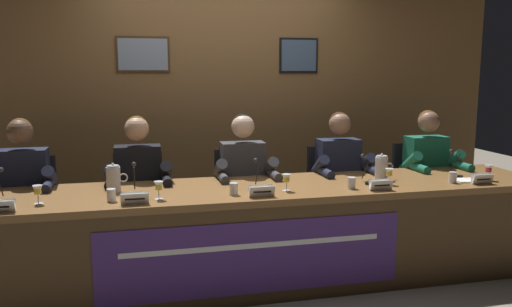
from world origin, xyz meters
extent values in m
plane|color=gray|center=(0.00, 0.00, 0.00)|extent=(12.00, 12.00, 0.00)
cube|color=brown|center=(0.00, 1.46, 1.30)|extent=(5.77, 0.12, 2.60)
cube|color=#4C3319|center=(-0.77, 1.39, 1.74)|extent=(0.50, 0.02, 0.33)
cube|color=#8C99AD|center=(-0.77, 1.38, 1.74)|extent=(0.46, 0.01, 0.29)
cube|color=black|center=(0.77, 1.39, 1.74)|extent=(0.40, 0.02, 0.35)
cube|color=slate|center=(0.77, 1.38, 1.74)|extent=(0.36, 0.01, 0.31)
cube|color=brown|center=(0.00, 0.00, 0.71)|extent=(4.57, 0.85, 0.05)
cube|color=#4C341B|center=(0.00, -0.40, 0.34)|extent=(4.51, 0.04, 0.69)
cube|color=#4C341B|center=(2.23, 0.00, 0.34)|extent=(0.08, 0.77, 0.69)
cube|color=#4C2D7A|center=(-0.11, -0.43, 0.34)|extent=(2.09, 0.01, 0.50)
cube|color=white|center=(-0.11, -0.43, 0.43)|extent=(1.78, 0.00, 0.04)
cylinder|color=black|center=(-1.71, 0.52, 0.01)|extent=(0.44, 0.44, 0.02)
cylinder|color=black|center=(-1.71, 0.52, 0.23)|extent=(0.05, 0.05, 0.42)
cube|color=#232328|center=(-1.71, 0.52, 0.46)|extent=(0.44, 0.44, 0.03)
cube|color=#232328|center=(-1.71, 0.72, 0.70)|extent=(0.40, 0.05, 0.44)
cylinder|color=black|center=(-1.81, 0.17, 0.24)|extent=(0.10, 0.10, 0.48)
cylinder|color=black|center=(-1.61, 0.17, 0.24)|extent=(0.10, 0.10, 0.48)
cylinder|color=black|center=(-1.81, 0.32, 0.53)|extent=(0.13, 0.34, 0.13)
cylinder|color=black|center=(-1.61, 0.32, 0.53)|extent=(0.13, 0.34, 0.13)
cube|color=#1E2338|center=(-1.71, 0.49, 0.77)|extent=(0.36, 0.20, 0.48)
sphere|color=brown|center=(-1.71, 0.47, 1.14)|extent=(0.19, 0.19, 0.19)
sphere|color=#593819|center=(-1.71, 0.49, 1.16)|extent=(0.17, 0.17, 0.17)
cylinder|color=#1E2338|center=(-1.50, 0.39, 0.79)|extent=(0.09, 0.30, 0.25)
cylinder|color=#1E2338|center=(-1.50, 0.23, 0.77)|extent=(0.07, 0.24, 0.07)
cylinder|color=white|center=(-1.49, -0.17, 0.74)|extent=(0.06, 0.06, 0.00)
cylinder|color=white|center=(-1.49, -0.17, 0.77)|extent=(0.01, 0.01, 0.05)
cone|color=white|center=(-1.49, -0.17, 0.83)|extent=(0.06, 0.06, 0.06)
cylinder|color=yellow|center=(-1.49, -0.17, 0.82)|extent=(0.04, 0.04, 0.04)
cylinder|color=black|center=(-1.75, -0.04, 0.85)|extent=(0.01, 0.13, 0.18)
sphere|color=#2D2D2D|center=(-1.75, 0.03, 0.94)|extent=(0.03, 0.03, 0.03)
cylinder|color=black|center=(-0.85, 0.52, 0.01)|extent=(0.44, 0.44, 0.02)
cylinder|color=black|center=(-0.85, 0.52, 0.23)|extent=(0.05, 0.05, 0.42)
cube|color=#232328|center=(-0.85, 0.52, 0.46)|extent=(0.44, 0.44, 0.03)
cube|color=#232328|center=(-0.85, 0.72, 0.70)|extent=(0.40, 0.05, 0.44)
cylinder|color=black|center=(-0.95, 0.17, 0.24)|extent=(0.10, 0.10, 0.48)
cylinder|color=black|center=(-0.75, 0.17, 0.24)|extent=(0.10, 0.10, 0.48)
cylinder|color=black|center=(-0.95, 0.32, 0.53)|extent=(0.13, 0.34, 0.13)
cylinder|color=black|center=(-0.75, 0.32, 0.53)|extent=(0.13, 0.34, 0.13)
cube|color=black|center=(-0.85, 0.49, 0.77)|extent=(0.36, 0.20, 0.48)
sphere|color=tan|center=(-0.85, 0.47, 1.14)|extent=(0.19, 0.19, 0.19)
sphere|color=#593819|center=(-0.85, 0.49, 1.16)|extent=(0.17, 0.17, 0.17)
cylinder|color=black|center=(-1.06, 0.39, 0.79)|extent=(0.09, 0.30, 0.25)
cylinder|color=black|center=(-0.64, 0.39, 0.79)|extent=(0.09, 0.30, 0.25)
cylinder|color=black|center=(-1.06, 0.23, 0.77)|extent=(0.07, 0.24, 0.07)
cylinder|color=black|center=(-0.64, 0.23, 0.77)|extent=(0.07, 0.24, 0.07)
cube|color=white|center=(-0.88, -0.35, 0.78)|extent=(0.18, 0.03, 0.08)
cube|color=white|center=(-0.88, -0.31, 0.78)|extent=(0.18, 0.03, 0.08)
cube|color=black|center=(-0.88, -0.35, 0.78)|extent=(0.12, 0.01, 0.01)
cylinder|color=white|center=(-0.72, -0.23, 0.74)|extent=(0.06, 0.06, 0.00)
cylinder|color=white|center=(-0.72, -0.23, 0.77)|extent=(0.01, 0.01, 0.05)
cone|color=white|center=(-0.72, -0.23, 0.83)|extent=(0.06, 0.06, 0.06)
cylinder|color=yellow|center=(-0.72, -0.23, 0.82)|extent=(0.04, 0.04, 0.04)
cylinder|color=silver|center=(-1.03, -0.21, 0.78)|extent=(0.06, 0.06, 0.08)
cylinder|color=silver|center=(-1.03, -0.21, 0.76)|extent=(0.05, 0.05, 0.05)
cylinder|color=black|center=(-0.88, -0.09, 0.75)|extent=(0.06, 0.06, 0.02)
cylinder|color=black|center=(-0.88, -0.03, 0.85)|extent=(0.01, 0.13, 0.18)
sphere|color=#2D2D2D|center=(-0.88, 0.03, 0.94)|extent=(0.03, 0.03, 0.03)
cylinder|color=black|center=(0.00, 0.52, 0.01)|extent=(0.44, 0.44, 0.02)
cylinder|color=black|center=(0.00, 0.52, 0.23)|extent=(0.05, 0.05, 0.42)
cube|color=#232328|center=(0.00, 0.52, 0.46)|extent=(0.44, 0.44, 0.03)
cube|color=#232328|center=(0.00, 0.72, 0.70)|extent=(0.40, 0.05, 0.44)
cylinder|color=black|center=(-0.10, 0.17, 0.24)|extent=(0.10, 0.10, 0.48)
cylinder|color=black|center=(0.10, 0.17, 0.24)|extent=(0.10, 0.10, 0.48)
cylinder|color=black|center=(-0.10, 0.32, 0.53)|extent=(0.13, 0.34, 0.13)
cylinder|color=black|center=(0.10, 0.32, 0.53)|extent=(0.13, 0.34, 0.13)
cube|color=#38383D|center=(0.00, 0.49, 0.77)|extent=(0.36, 0.20, 0.48)
sphere|color=beige|center=(0.00, 0.47, 1.14)|extent=(0.19, 0.19, 0.19)
sphere|color=black|center=(0.00, 0.49, 1.16)|extent=(0.17, 0.17, 0.17)
cylinder|color=#38383D|center=(-0.21, 0.39, 0.79)|extent=(0.09, 0.30, 0.25)
cylinder|color=#38383D|center=(0.21, 0.39, 0.79)|extent=(0.09, 0.30, 0.25)
cylinder|color=#38383D|center=(-0.21, 0.23, 0.77)|extent=(0.07, 0.24, 0.07)
cylinder|color=#38383D|center=(0.21, 0.23, 0.77)|extent=(0.07, 0.24, 0.07)
cube|color=white|center=(-0.04, -0.34, 0.78)|extent=(0.18, 0.03, 0.08)
cube|color=white|center=(-0.04, -0.30, 0.78)|extent=(0.18, 0.03, 0.08)
cube|color=black|center=(-0.04, -0.34, 0.78)|extent=(0.12, 0.01, 0.01)
cylinder|color=white|center=(0.18, -0.19, 0.74)|extent=(0.06, 0.06, 0.00)
cylinder|color=white|center=(0.18, -0.19, 0.77)|extent=(0.01, 0.01, 0.05)
cone|color=white|center=(0.18, -0.19, 0.83)|extent=(0.06, 0.06, 0.06)
cylinder|color=yellow|center=(0.18, -0.19, 0.82)|extent=(0.04, 0.04, 0.04)
cylinder|color=silver|center=(-0.21, -0.22, 0.78)|extent=(0.06, 0.06, 0.08)
cylinder|color=silver|center=(-0.21, -0.22, 0.76)|extent=(0.05, 0.05, 0.05)
cylinder|color=black|center=(-0.01, -0.14, 0.75)|extent=(0.06, 0.06, 0.02)
cylinder|color=black|center=(-0.01, -0.07, 0.85)|extent=(0.01, 0.13, 0.18)
sphere|color=#2D2D2D|center=(-0.01, -0.01, 0.94)|extent=(0.03, 0.03, 0.03)
cylinder|color=black|center=(0.85, 0.52, 0.01)|extent=(0.44, 0.44, 0.02)
cylinder|color=black|center=(0.85, 0.52, 0.23)|extent=(0.05, 0.05, 0.42)
cube|color=#232328|center=(0.85, 0.52, 0.46)|extent=(0.44, 0.44, 0.03)
cube|color=#232328|center=(0.85, 0.72, 0.70)|extent=(0.40, 0.05, 0.44)
cylinder|color=black|center=(0.75, 0.17, 0.24)|extent=(0.10, 0.10, 0.48)
cylinder|color=black|center=(0.95, 0.17, 0.24)|extent=(0.10, 0.10, 0.48)
cylinder|color=black|center=(0.75, 0.32, 0.53)|extent=(0.13, 0.34, 0.13)
cylinder|color=black|center=(0.95, 0.32, 0.53)|extent=(0.13, 0.34, 0.13)
cube|color=#1E2338|center=(0.85, 0.49, 0.77)|extent=(0.36, 0.20, 0.48)
sphere|color=#8E664C|center=(0.85, 0.47, 1.14)|extent=(0.19, 0.19, 0.19)
sphere|color=#331E0F|center=(0.85, 0.49, 1.16)|extent=(0.17, 0.17, 0.17)
cylinder|color=#1E2338|center=(0.64, 0.39, 0.79)|extent=(0.09, 0.30, 0.25)
cylinder|color=#1E2338|center=(1.06, 0.39, 0.79)|extent=(0.09, 0.30, 0.25)
cylinder|color=#1E2338|center=(0.64, 0.23, 0.77)|extent=(0.07, 0.24, 0.07)
cylinder|color=#1E2338|center=(1.06, 0.23, 0.77)|extent=(0.07, 0.24, 0.07)
cube|color=white|center=(0.85, -0.34, 0.78)|extent=(0.17, 0.03, 0.08)
cube|color=white|center=(0.85, -0.31, 0.78)|extent=(0.17, 0.03, 0.08)
cube|color=black|center=(0.85, -0.34, 0.78)|extent=(0.12, 0.01, 0.01)
cylinder|color=white|center=(1.00, -0.16, 0.74)|extent=(0.06, 0.06, 0.00)
cylinder|color=white|center=(1.00, -0.16, 0.77)|extent=(0.01, 0.01, 0.05)
cone|color=white|center=(1.00, -0.16, 0.83)|extent=(0.06, 0.06, 0.06)
cylinder|color=yellow|center=(1.00, -0.16, 0.82)|extent=(0.04, 0.04, 0.04)
cylinder|color=silver|center=(0.67, -0.23, 0.78)|extent=(0.06, 0.06, 0.08)
cylinder|color=silver|center=(0.67, -0.23, 0.76)|extent=(0.05, 0.05, 0.05)
cylinder|color=black|center=(0.85, -0.13, 0.75)|extent=(0.06, 0.06, 0.02)
cylinder|color=black|center=(0.85, -0.06, 0.85)|extent=(0.01, 0.13, 0.18)
sphere|color=#2D2D2D|center=(0.85, 0.00, 0.94)|extent=(0.03, 0.03, 0.03)
cylinder|color=black|center=(1.71, 0.52, 0.01)|extent=(0.44, 0.44, 0.02)
cylinder|color=black|center=(1.71, 0.52, 0.23)|extent=(0.05, 0.05, 0.42)
cube|color=#232328|center=(1.71, 0.52, 0.46)|extent=(0.44, 0.44, 0.03)
cube|color=#232328|center=(1.71, 0.72, 0.70)|extent=(0.40, 0.05, 0.44)
cylinder|color=black|center=(1.61, 0.17, 0.24)|extent=(0.10, 0.10, 0.48)
cylinder|color=black|center=(1.81, 0.17, 0.24)|extent=(0.10, 0.10, 0.48)
cylinder|color=black|center=(1.61, 0.32, 0.53)|extent=(0.13, 0.34, 0.13)
cylinder|color=black|center=(1.81, 0.32, 0.53)|extent=(0.13, 0.34, 0.13)
cube|color=#196047|center=(1.71, 0.49, 0.77)|extent=(0.36, 0.20, 0.48)
sphere|color=#8E664C|center=(1.71, 0.47, 1.14)|extent=(0.19, 0.19, 0.19)
sphere|color=#593819|center=(1.71, 0.49, 1.16)|extent=(0.17, 0.17, 0.17)
cylinder|color=#196047|center=(1.50, 0.39, 0.79)|extent=(0.09, 0.30, 0.25)
cylinder|color=#196047|center=(1.92, 0.39, 0.79)|extent=(0.09, 0.30, 0.25)
cylinder|color=#196047|center=(1.50, 0.23, 0.77)|extent=(0.07, 0.24, 0.07)
cylinder|color=#196047|center=(1.92, 0.23, 0.77)|extent=(0.07, 0.24, 0.07)
cube|color=white|center=(1.70, -0.33, 0.78)|extent=(0.17, 0.03, 0.08)
cube|color=white|center=(1.70, -0.29, 0.78)|extent=(0.17, 0.03, 0.08)
cube|color=black|center=(1.70, -0.33, 0.78)|extent=(0.12, 0.01, 0.01)
cylinder|color=white|center=(1.84, -0.20, 0.74)|extent=(0.06, 0.06, 0.00)
cylinder|color=white|center=(1.84, -0.20, 0.77)|extent=(0.01, 0.01, 0.05)
cone|color=white|center=(1.84, -0.20, 0.83)|extent=(0.06, 0.06, 0.06)
cylinder|color=#B21E2D|center=(1.84, -0.20, 0.82)|extent=(0.04, 0.04, 0.04)
cylinder|color=silver|center=(1.51, -0.22, 0.78)|extent=(0.06, 0.06, 0.08)
cylinder|color=silver|center=(1.51, -0.22, 0.76)|extent=(0.05, 0.05, 0.05)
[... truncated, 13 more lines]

